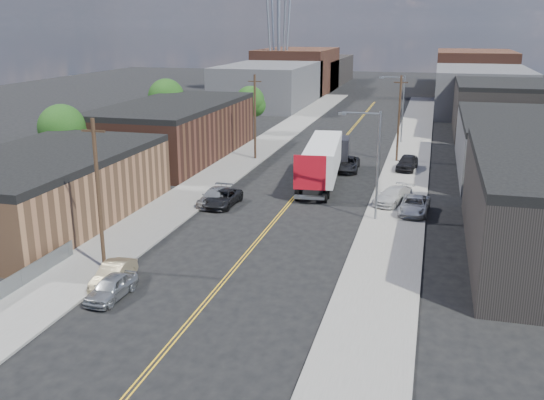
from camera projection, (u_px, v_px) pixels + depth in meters
The scene contains 31 objects.
ground at pixel (342, 140), 84.23m from camera, with size 260.00×260.00×0.00m, color black.
centerline at pixel (323, 163), 70.32m from camera, with size 0.32×120.00×0.01m, color gold.
sidewalk_left at pixel (245, 158), 72.65m from camera, with size 5.00×140.00×0.15m, color slate.
sidewalk_right at pixel (406, 167), 67.94m from camera, with size 5.00×140.00×0.15m, color slate.
warehouse_tan at pixel (44, 188), 48.95m from camera, with size 12.00×22.00×5.60m.
warehouse_brown at pixel (175, 130), 72.93m from camera, with size 12.00×26.00×6.60m.
industrial_right_b at pixel (527, 145), 64.94m from camera, with size 14.00×24.00×6.10m.
industrial_right_c at pixel (504, 107), 88.85m from camera, with size 14.00×22.00×7.60m.
skyline_left_a at pixel (270, 85), 120.55m from camera, with size 16.00×30.00×8.00m, color #3E3E40.
skyline_right_a at pixel (480, 90), 110.63m from camera, with size 16.00×30.00×8.00m, color #3E3E40.
skyline_left_b at pixel (297, 71), 143.46m from camera, with size 16.00×26.00×10.00m, color #45251B.
skyline_right_b at pixel (474, 74), 133.55m from camera, with size 16.00×26.00×10.00m, color #45251B.
skyline_left_c at pixel (313, 71), 162.43m from camera, with size 16.00×40.00×7.00m, color black.
skyline_right_c at pixel (469, 74), 152.52m from camera, with size 16.00×40.00×7.00m, color black.
streetlight_near at pixel (373, 157), 48.39m from camera, with size 3.39×0.25×9.00m.
streetlight_far at pixel (400, 104), 80.86m from camera, with size 3.39×0.25×9.00m.
utility_pole_left_near at pixel (99, 194), 38.45m from camera, with size 1.60×0.26×10.00m.
utility_pole_left_far at pixel (255, 117), 70.92m from camera, with size 1.60×0.26×10.00m.
utility_pole_right at pixel (399, 118), 69.63m from camera, with size 1.60×0.26×10.00m.
tree_left_near at pixel (63, 131), 60.89m from camera, with size 4.85×4.76×7.91m.
tree_left_mid at pixel (167, 100), 84.00m from camera, with size 5.10×5.04×8.37m.
tree_left_far at pixel (250, 103), 88.27m from camera, with size 4.35×4.20×6.97m.
semi_truck at pixel (326, 157), 61.48m from camera, with size 4.16×17.21×4.45m.
car_left_a at pixel (111, 287), 35.51m from camera, with size 1.63×4.06×1.38m, color #9DA0A2.
car_left_b at pixel (113, 274), 37.39m from camera, with size 1.45×4.16×1.37m, color #807253.
car_left_c at pixel (222, 198), 53.68m from camera, with size 2.34×5.08×1.41m, color black.
car_left_d at pixel (215, 197), 54.06m from camera, with size 2.01×4.95×1.44m, color #949799.
car_right_lot_a at pixel (414, 205), 51.08m from camera, with size 2.36×5.11×1.42m, color #B2B5B8.
car_right_lot_b at pixel (393, 196), 53.85m from camera, with size 2.01×4.94×1.43m, color #B3B3B3.
car_right_lot_c at pixel (407, 162), 66.40m from camera, with size 1.93×4.80×1.64m, color black.
car_ahead_truck at pixel (347, 164), 66.53m from camera, with size 2.54×5.51×1.53m, color black.
Camera 1 is at (12.01, -22.92, 15.52)m, focal length 40.00 mm.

